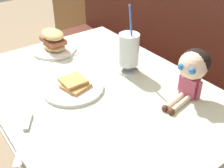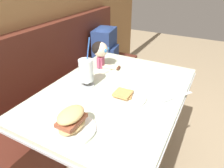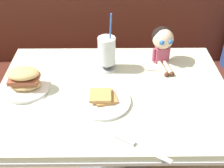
{
  "view_description": "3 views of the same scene",
  "coord_description": "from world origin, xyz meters",
  "px_view_note": "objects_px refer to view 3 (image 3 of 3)",
  "views": [
    {
      "loc": [
        0.81,
        -0.34,
        1.38
      ],
      "look_at": [
        0.05,
        0.21,
        0.77
      ],
      "focal_mm": 44.74,
      "sensor_mm": 36.0,
      "label": 1
    },
    {
      "loc": [
        -0.97,
        -0.32,
        1.41
      ],
      "look_at": [
        -0.0,
        0.19,
        0.78
      ],
      "focal_mm": 33.03,
      "sensor_mm": 36.0,
      "label": 2
    },
    {
      "loc": [
        -0.02,
        -0.91,
        1.58
      ],
      "look_at": [
        -0.01,
        0.15,
        0.8
      ],
      "focal_mm": 46.58,
      "sensor_mm": 36.0,
      "label": 3
    }
  ],
  "objects_px": {
    "butter_knife": "(133,144)",
    "seated_doll": "(163,40)",
    "milkshake_glass": "(107,52)",
    "sandwich_plate": "(25,82)",
    "toast_plate": "(103,100)"
  },
  "relations": [
    {
      "from": "butter_knife",
      "to": "seated_doll",
      "type": "relative_size",
      "value": 0.92
    },
    {
      "from": "milkshake_glass",
      "to": "seated_doll",
      "type": "bearing_deg",
      "value": 13.41
    },
    {
      "from": "sandwich_plate",
      "to": "milkshake_glass",
      "type": "bearing_deg",
      "value": 24.9
    },
    {
      "from": "toast_plate",
      "to": "butter_knife",
      "type": "distance_m",
      "value": 0.28
    },
    {
      "from": "toast_plate",
      "to": "butter_knife",
      "type": "relative_size",
      "value": 1.2
    },
    {
      "from": "toast_plate",
      "to": "milkshake_glass",
      "type": "height_order",
      "value": "milkshake_glass"
    },
    {
      "from": "milkshake_glass",
      "to": "sandwich_plate",
      "type": "distance_m",
      "value": 0.42
    },
    {
      "from": "toast_plate",
      "to": "sandwich_plate",
      "type": "xyz_separation_m",
      "value": [
        -0.36,
        0.1,
        0.03
      ]
    },
    {
      "from": "sandwich_plate",
      "to": "seated_doll",
      "type": "bearing_deg",
      "value": 20.14
    },
    {
      "from": "milkshake_glass",
      "to": "butter_knife",
      "type": "xyz_separation_m",
      "value": [
        0.1,
        -0.52,
        -0.1
      ]
    },
    {
      "from": "sandwich_plate",
      "to": "butter_knife",
      "type": "relative_size",
      "value": 1.06
    },
    {
      "from": "seated_doll",
      "to": "sandwich_plate",
      "type": "bearing_deg",
      "value": -159.86
    },
    {
      "from": "milkshake_glass",
      "to": "butter_knife",
      "type": "distance_m",
      "value": 0.54
    },
    {
      "from": "butter_knife",
      "to": "seated_doll",
      "type": "height_order",
      "value": "seated_doll"
    },
    {
      "from": "butter_knife",
      "to": "seated_doll",
      "type": "distance_m",
      "value": 0.63
    }
  ]
}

